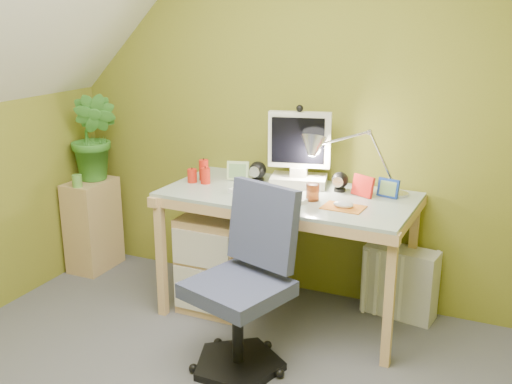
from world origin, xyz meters
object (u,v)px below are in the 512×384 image
at_px(desk, 287,255).
at_px(side_ledge, 93,225).
at_px(desk_lamp, 373,147).
at_px(monitor, 299,148).
at_px(radiator, 400,282).
at_px(potted_plant, 94,137).
at_px(task_chair, 237,287).

relative_size(desk, side_ledge, 2.23).
xyz_separation_m(desk, desk_lamp, (0.45, 0.18, 0.68)).
relative_size(monitor, side_ledge, 0.71).
relative_size(side_ledge, radiator, 1.51).
relative_size(potted_plant, radiator, 1.43).
height_order(potted_plant, task_chair, potted_plant).
distance_m(desk, side_ledge, 1.56).
distance_m(desk_lamp, potted_plant, 1.98).
xyz_separation_m(side_ledge, potted_plant, (0.03, 0.05, 0.65)).
height_order(desk, side_ledge, desk).
bearing_deg(desk_lamp, side_ledge, -175.01).
xyz_separation_m(monitor, side_ledge, (-1.56, -0.10, -0.70)).
bearing_deg(potted_plant, task_chair, -28.14).
height_order(side_ledge, task_chair, task_chair).
height_order(desk, monitor, monitor).
xyz_separation_m(potted_plant, task_chair, (1.51, -0.81, -0.51)).
bearing_deg(monitor, side_ledge, 170.01).
distance_m(desk, desk_lamp, 0.84).
distance_m(potted_plant, task_chair, 1.79).
distance_m(desk_lamp, task_chair, 1.14).
distance_m(desk_lamp, radiator, 0.88).
bearing_deg(radiator, monitor, -163.36).
relative_size(desk, monitor, 3.11).
height_order(monitor, potted_plant, potted_plant).
bearing_deg(radiator, desk, -148.67).
distance_m(desk, monitor, 0.66).
bearing_deg(side_ledge, monitor, 3.55).
bearing_deg(radiator, task_chair, -116.39).
height_order(side_ledge, radiator, side_ledge).
bearing_deg(side_ledge, desk_lamp, 2.75).
bearing_deg(desk_lamp, radiator, 26.51).
bearing_deg(monitor, radiator, -5.65).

